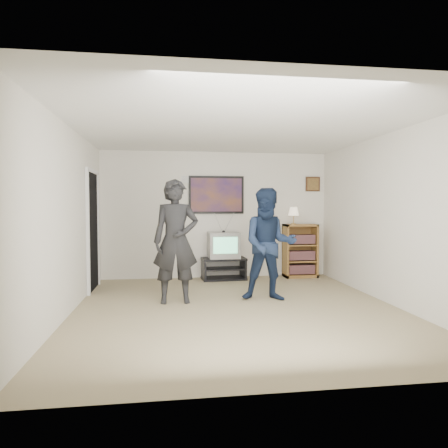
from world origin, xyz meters
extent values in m
cube|color=#94845E|center=(0.00, 0.00, 0.00)|extent=(4.50, 5.00, 0.01)
cube|color=white|center=(0.00, 0.00, 2.50)|extent=(4.50, 5.00, 0.01)
cube|color=silver|center=(0.00, 2.50, 1.25)|extent=(4.50, 0.01, 2.50)
cube|color=silver|center=(-2.25, 0.00, 1.25)|extent=(0.01, 5.00, 2.50)
cube|color=silver|center=(2.25, 0.00, 1.25)|extent=(0.01, 5.00, 2.50)
cube|color=black|center=(0.11, 2.23, 0.40)|extent=(0.87, 0.52, 0.04)
cube|color=black|center=(0.11, 2.23, 0.02)|extent=(0.87, 0.52, 0.04)
cube|color=black|center=(-0.28, 2.23, 0.21)|extent=(0.07, 0.45, 0.42)
cube|color=black|center=(0.50, 2.23, 0.21)|extent=(0.07, 0.45, 0.42)
imported|color=black|center=(-0.84, 0.50, 0.92)|extent=(0.68, 0.45, 1.83)
imported|color=#15223C|center=(0.56, 0.45, 0.85)|extent=(0.93, 0.78, 1.71)
cube|color=white|center=(-0.89, 0.67, 1.16)|extent=(0.05, 0.11, 0.03)
cube|color=white|center=(0.59, 0.65, 1.12)|extent=(0.04, 0.11, 0.03)
cube|color=black|center=(0.00, 2.48, 1.65)|extent=(1.10, 0.03, 0.75)
cube|color=white|center=(-0.55, 2.48, 1.95)|extent=(0.28, 0.02, 0.14)
cube|color=#301E0F|center=(2.00, 2.48, 1.88)|extent=(0.30, 0.03, 0.30)
cube|color=black|center=(-2.23, 1.60, 1.00)|extent=(0.03, 0.85, 2.00)
camera|label=1|loc=(-0.95, -5.41, 1.44)|focal=32.00mm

